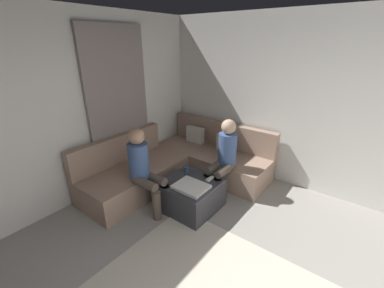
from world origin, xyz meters
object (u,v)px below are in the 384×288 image
object	(u,v)px
ottoman	(191,194)
person_on_couch_back	(224,155)
sectional_couch	(180,164)
game_remote	(210,179)
person_on_couch_side	(144,167)
coffee_mug	(186,170)

from	to	relation	value
ottoman	person_on_couch_back	xyz separation A→B (m)	(0.17, 0.60, 0.45)
sectional_couch	game_remote	world-z (taller)	sectional_couch
ottoman	person_on_couch_back	size ratio (longest dim) A/B	0.63
sectional_couch	person_on_couch_side	xyz separation A→B (m)	(0.15, -0.94, 0.38)
coffee_mug	person_on_couch_back	xyz separation A→B (m)	(0.39, 0.42, 0.19)
sectional_couch	person_on_couch_side	size ratio (longest dim) A/B	2.12
sectional_couch	coffee_mug	world-z (taller)	sectional_couch
coffee_mug	person_on_couch_side	distance (m)	0.67
sectional_couch	coffee_mug	distance (m)	0.60
ottoman	person_on_couch_side	size ratio (longest dim) A/B	0.63
person_on_couch_side	coffee_mug	bearing A→B (deg)	153.47
sectional_couch	person_on_couch_back	size ratio (longest dim) A/B	2.12
sectional_couch	game_remote	size ratio (longest dim) A/B	17.00
game_remote	person_on_couch_side	size ratio (longest dim) A/B	0.12
person_on_couch_back	person_on_couch_side	world-z (taller)	same
ottoman	coffee_mug	size ratio (longest dim) A/B	8.00
coffee_mug	person_on_couch_side	world-z (taller)	person_on_couch_side
ottoman	game_remote	xyz separation A→B (m)	(0.18, 0.22, 0.22)
sectional_couch	person_on_couch_side	distance (m)	1.03
coffee_mug	game_remote	xyz separation A→B (m)	(0.40, 0.04, -0.04)
person_on_couch_back	person_on_couch_side	distance (m)	1.21
coffee_mug	game_remote	world-z (taller)	coffee_mug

